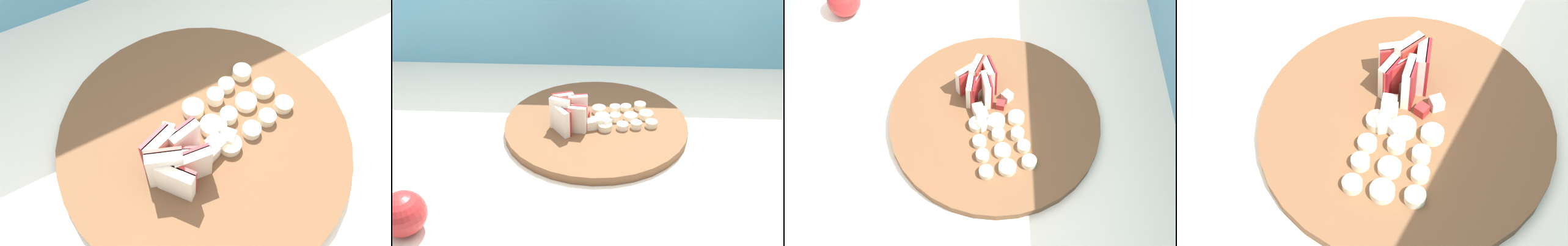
% 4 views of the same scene
% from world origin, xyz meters
% --- Properties ---
extents(cutting_board, '(0.38, 0.38, 0.02)m').
position_xyz_m(cutting_board, '(-0.09, 0.06, 0.90)').
color(cutting_board, brown).
rests_on(cutting_board, tiled_countertop).
extents(apple_wedge_fan, '(0.08, 0.08, 0.07)m').
position_xyz_m(apple_wedge_fan, '(-0.15, 0.03, 0.94)').
color(apple_wedge_fan, '#A32323').
rests_on(apple_wedge_fan, cutting_board).
extents(apple_dice_pile, '(0.11, 0.08, 0.02)m').
position_xyz_m(apple_dice_pile, '(-0.11, 0.04, 0.91)').
color(apple_dice_pile, white).
rests_on(apple_dice_pile, cutting_board).
extents(banana_slice_rows, '(0.14, 0.12, 0.02)m').
position_xyz_m(banana_slice_rows, '(-0.04, 0.07, 0.91)').
color(banana_slice_rows, beige).
rests_on(banana_slice_rows, cutting_board).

